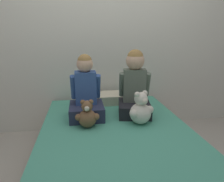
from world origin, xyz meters
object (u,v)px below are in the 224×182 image
object	(u,v)px
bed	(119,157)
teddy_bear_held_by_left_child	(87,116)
child_on_left	(86,94)
pillow_at_headboard	(106,98)
teddy_bear_held_by_right_child	(141,110)
child_on_right	(135,88)

from	to	relation	value
bed	teddy_bear_held_by_left_child	distance (m)	0.45
child_on_left	teddy_bear_held_by_left_child	distance (m)	0.28
teddy_bear_held_by_left_child	pillow_at_headboard	world-z (taller)	teddy_bear_held_by_left_child
teddy_bear_held_by_left_child	teddy_bear_held_by_right_child	world-z (taller)	teddy_bear_held_by_right_child
teddy_bear_held_by_right_child	pillow_at_headboard	xyz separation A→B (m)	(-0.24, 0.65, -0.08)
bed	pillow_at_headboard	size ratio (longest dim) A/B	4.50
bed	teddy_bear_held_by_right_child	size ratio (longest dim) A/B	6.43
child_on_right	teddy_bear_held_by_right_child	distance (m)	0.29
child_on_right	teddy_bear_held_by_left_child	xyz separation A→B (m)	(-0.50, -0.25, -0.17)
bed	teddy_bear_held_by_right_child	distance (m)	0.46
child_on_left	teddy_bear_held_by_right_child	size ratio (longest dim) A/B	1.99
child_on_left	teddy_bear_held_by_left_child	size ratio (longest dim) A/B	2.43
child_on_right	teddy_bear_held_by_right_child	bearing A→B (deg)	-81.02
bed	child_on_left	bearing A→B (deg)	119.65
child_on_right	pillow_at_headboard	xyz separation A→B (m)	(-0.25, 0.40, -0.23)
teddy_bear_held_by_left_child	pillow_at_headboard	size ratio (longest dim) A/B	0.57
teddy_bear_held_by_left_child	teddy_bear_held_by_right_child	distance (m)	0.49
bed	child_on_left	world-z (taller)	child_on_left
bed	teddy_bear_held_by_left_child	bearing A→B (deg)	142.23
child_on_right	teddy_bear_held_by_left_child	size ratio (longest dim) A/B	2.58
bed	child_on_right	distance (m)	0.71
teddy_bear_held_by_left_child	teddy_bear_held_by_right_child	size ratio (longest dim) A/B	0.82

